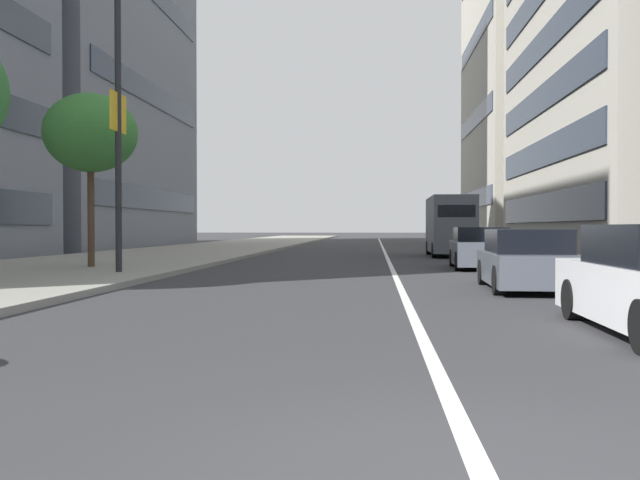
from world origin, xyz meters
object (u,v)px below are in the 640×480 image
delivery_van_ahead (450,225)px  street_tree_mid_sidewalk (91,133)px  street_lamp_with_banners (128,99)px  car_approaching_light (527,261)px  car_following_behind (480,249)px

delivery_van_ahead → street_tree_mid_sidewalk: 18.59m
delivery_van_ahead → street_lamp_with_banners: (-15.76, 10.68, 3.51)m
car_approaching_light → car_following_behind: 8.51m
delivery_van_ahead → car_approaching_light: bearing=179.8°
car_approaching_light → street_tree_mid_sidewalk: (6.05, 12.55, 3.80)m
car_following_behind → street_tree_mid_sidewalk: 13.51m
car_approaching_light → street_lamp_with_banners: bearing=73.9°
car_following_behind → delivery_van_ahead: (10.67, -0.10, 0.87)m
car_following_behind → car_approaching_light: bearing=-178.8°
street_lamp_with_banners → street_tree_mid_sidewalk: size_ratio=1.48×
street_tree_mid_sidewalk → car_following_behind: bearing=-79.1°
car_following_behind → street_tree_mid_sidewalk: street_tree_mid_sidewalk is taller
delivery_van_ahead → street_tree_mid_sidewalk: bearing=136.3°
street_lamp_with_banners → delivery_van_ahead: bearing=-34.1°
street_lamp_with_banners → street_tree_mid_sidewalk: bearing=39.3°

